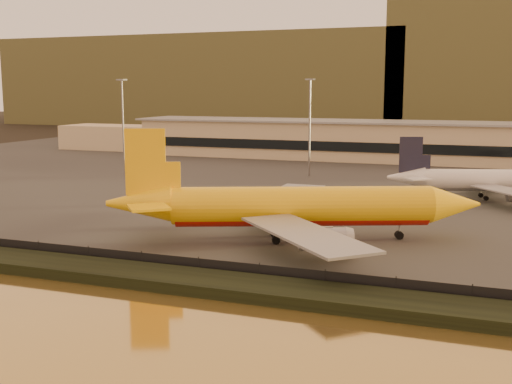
{
  "coord_description": "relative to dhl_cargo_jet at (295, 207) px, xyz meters",
  "views": [
    {
      "loc": [
        35.2,
        -82.2,
        22.98
      ],
      "look_at": [
        0.27,
        12.0,
        6.78
      ],
      "focal_mm": 45.0,
      "sensor_mm": 36.0,
      "label": 1
    }
  ],
  "objects": [
    {
      "name": "perimeter_fence",
      "position": [
        -7.6,
        -22.3,
        -3.98
      ],
      "size": [
        300.0,
        0.05,
        2.2
      ],
      "primitive_type": "cube",
      "color": "black",
      "rests_on": "tarmac"
    },
    {
      "name": "terminal_building",
      "position": [
        -22.12,
        116.25,
        0.97
      ],
      "size": [
        202.0,
        25.0,
        12.6
      ],
      "color": "#C6B289",
      "rests_on": "tarmac"
    },
    {
      "name": "tarmac",
      "position": [
        -7.6,
        85.7,
        -5.18
      ],
      "size": [
        320.0,
        220.0,
        0.2
      ],
      "primitive_type": "cube",
      "color": "#2D2D2D",
      "rests_on": "ground"
    },
    {
      "name": "distant_hills",
      "position": [
        -28.34,
        330.7,
        26.11
      ],
      "size": [
        470.0,
        160.0,
        70.0
      ],
      "color": "brown",
      "rests_on": "ground"
    },
    {
      "name": "gse_vehicle_white",
      "position": [
        -15.6,
        21.86,
        -4.19
      ],
      "size": [
        4.34,
        3.08,
        1.78
      ],
      "primitive_type": "cube",
      "rotation": [
        0.0,
        0.0,
        -0.36
      ],
      "color": "white",
      "rests_on": "tarmac"
    },
    {
      "name": "apron_light_masts",
      "position": [
        7.4,
        65.7,
        10.43
      ],
      "size": [
        152.2,
        12.2,
        25.4
      ],
      "color": "slate",
      "rests_on": "tarmac"
    },
    {
      "name": "embankment",
      "position": [
        -7.6,
        -26.3,
        -4.58
      ],
      "size": [
        320.0,
        7.0,
        1.4
      ],
      "primitive_type": "cube",
      "color": "black",
      "rests_on": "ground"
    },
    {
      "name": "dhl_cargo_jet",
      "position": [
        0.0,
        0.0,
        0.0
      ],
      "size": [
        54.64,
        51.7,
        17.01
      ],
      "rotation": [
        0.0,
        0.0,
        0.39
      ],
      "color": "yellow",
      "rests_on": "tarmac"
    },
    {
      "name": "white_narrowbody_jet",
      "position": [
        28.6,
        49.68,
        -1.21
      ],
      "size": [
        44.24,
        42.16,
        12.95
      ],
      "rotation": [
        0.0,
        0.0,
        0.29
      ],
      "color": "white",
      "rests_on": "tarmac"
    },
    {
      "name": "ground",
      "position": [
        -7.6,
        -9.3,
        -5.28
      ],
      "size": [
        900.0,
        900.0,
        0.0
      ],
      "primitive_type": "plane",
      "color": "black",
      "rests_on": "ground"
    },
    {
      "name": "gse_vehicle_yellow",
      "position": [
        -7.28,
        17.73,
        -4.12
      ],
      "size": [
        4.25,
        1.91,
        1.91
      ],
      "primitive_type": "cube",
      "rotation": [
        0.0,
        0.0,
        0.0
      ],
      "color": "yellow",
      "rests_on": "tarmac"
    }
  ]
}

